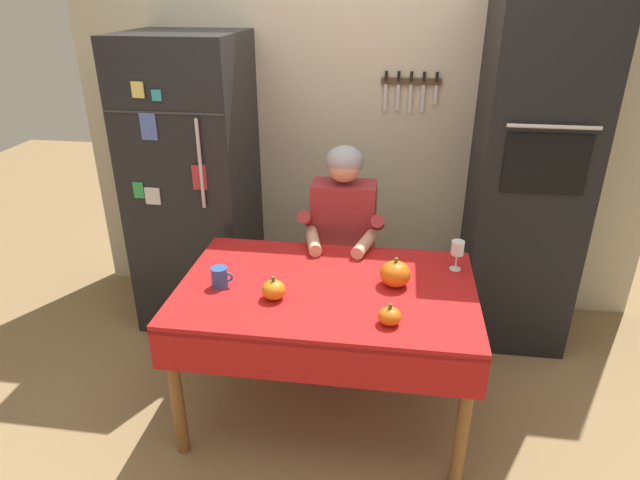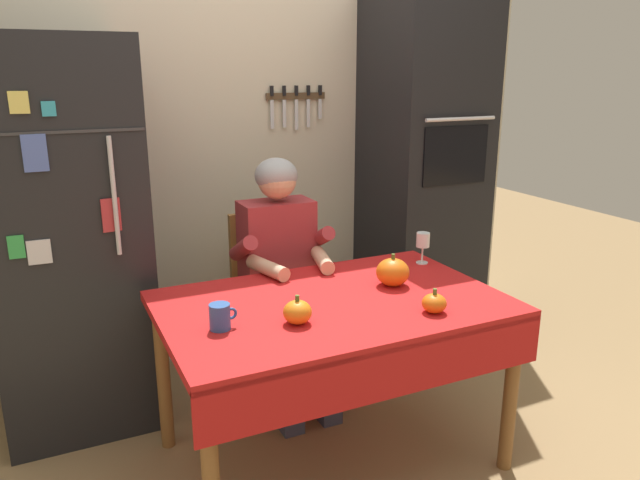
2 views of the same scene
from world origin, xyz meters
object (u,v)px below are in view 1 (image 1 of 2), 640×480
at_px(chair_behind_person, 345,256).
at_px(seated_person, 342,236).
at_px(wall_oven, 529,174).
at_px(wine_glass, 457,249).
at_px(pumpkin_medium, 395,274).
at_px(refrigerator, 195,185).
at_px(dining_table, 326,303).
at_px(coffee_mug, 220,277).
at_px(pumpkin_large, 274,290).
at_px(pumpkin_small, 390,316).

distance_m(chair_behind_person, seated_person, 0.29).
bearing_deg(wall_oven, wine_glass, -123.84).
bearing_deg(pumpkin_medium, refrigerator, 147.33).
distance_m(dining_table, seated_person, 0.61).
bearing_deg(refrigerator, wine_glass, -21.23).
height_order(coffee_mug, pumpkin_large, pumpkin_large).
bearing_deg(pumpkin_medium, pumpkin_small, -92.74).
bearing_deg(chair_behind_person, dining_table, -90.74).
xyz_separation_m(wall_oven, seated_person, (-1.04, -0.32, -0.31)).
height_order(wall_oven, dining_table, wall_oven).
distance_m(dining_table, pumpkin_medium, 0.36).
distance_m(seated_person, pumpkin_small, 0.91).
distance_m(wine_glass, pumpkin_large, 0.93).
height_order(seated_person, pumpkin_medium, seated_person).
height_order(chair_behind_person, seated_person, seated_person).
relative_size(wine_glass, pumpkin_large, 1.38).
xyz_separation_m(dining_table, coffee_mug, (-0.50, -0.06, 0.13)).
distance_m(dining_table, chair_behind_person, 0.81).
distance_m(coffee_mug, pumpkin_small, 0.83).
relative_size(dining_table, coffee_mug, 13.38).
height_order(refrigerator, wine_glass, refrigerator).
bearing_deg(dining_table, pumpkin_medium, 12.45).
distance_m(coffee_mug, wine_glass, 1.16).
bearing_deg(dining_table, pumpkin_small, -40.84).
xyz_separation_m(chair_behind_person, pumpkin_small, (0.29, -1.05, 0.27)).
bearing_deg(refrigerator, coffee_mug, -64.26).
bearing_deg(chair_behind_person, seated_person, -90.00).
bearing_deg(seated_person, pumpkin_small, -71.35).
bearing_deg(pumpkin_large, refrigerator, 125.68).
bearing_deg(dining_table, refrigerator, 137.09).
bearing_deg(wall_oven, coffee_mug, -147.69).
xyz_separation_m(refrigerator, coffee_mug, (0.45, -0.94, -0.11)).
relative_size(dining_table, chair_behind_person, 1.51).
relative_size(wall_oven, pumpkin_small, 21.42).
relative_size(seated_person, pumpkin_large, 11.09).
xyz_separation_m(seated_person, pumpkin_small, (0.29, -0.86, 0.04)).
distance_m(refrigerator, wall_oven, 2.01).
bearing_deg(pumpkin_small, wall_oven, 57.72).
bearing_deg(wine_glass, pumpkin_large, -154.22).
bearing_deg(coffee_mug, pumpkin_small, -14.40).
bearing_deg(pumpkin_large, seated_person, 72.41).
height_order(coffee_mug, pumpkin_medium, pumpkin_medium).
bearing_deg(refrigerator, pumpkin_large, -54.32).
relative_size(wall_oven, coffee_mug, 20.06).
height_order(wall_oven, wine_glass, wall_oven).
bearing_deg(pumpkin_large, chair_behind_person, 75.85).
xyz_separation_m(wall_oven, pumpkin_large, (-1.27, -1.05, -0.26)).
distance_m(chair_behind_person, wine_glass, 0.87).
bearing_deg(pumpkin_medium, pumpkin_large, -159.68).
bearing_deg(pumpkin_large, coffee_mug, 164.91).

